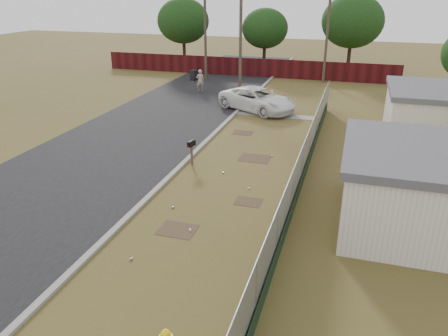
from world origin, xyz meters
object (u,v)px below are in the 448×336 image
(mailbox, at_px, (191,146))
(pedestrian, at_px, (200,81))
(pickup_truck, at_px, (258,99))
(trash_bin, at_px, (194,75))

(mailbox, height_order, pedestrian, pedestrian)
(mailbox, relative_size, pickup_truck, 0.21)
(pickup_truck, height_order, trash_bin, pickup_truck)
(mailbox, relative_size, pedestrian, 0.67)
(pickup_truck, bearing_deg, trash_bin, 70.86)
(pickup_truck, distance_m, trash_bin, 12.40)
(pedestrian, bearing_deg, mailbox, 85.14)
(pedestrian, height_order, trash_bin, pedestrian)
(trash_bin, bearing_deg, pickup_truck, -47.54)
(mailbox, bearing_deg, trash_bin, 110.23)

